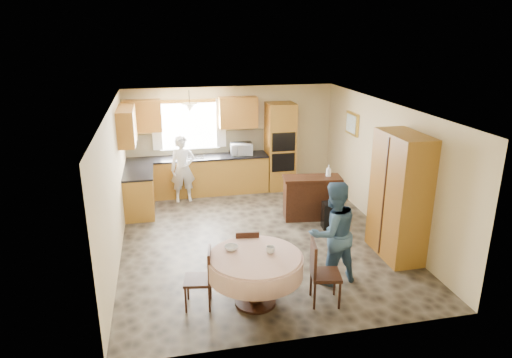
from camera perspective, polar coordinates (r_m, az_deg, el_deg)
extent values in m
cube|color=brown|center=(8.74, 0.19, -7.40)|extent=(5.00, 6.00, 0.01)
cube|color=white|center=(7.98, 0.20, 8.98)|extent=(5.00, 6.00, 0.01)
cube|color=#D0BA85|center=(11.12, -3.12, 5.09)|extent=(5.00, 0.02, 2.50)
cube|color=#D0BA85|center=(5.60, 6.85, -8.91)|extent=(5.00, 0.02, 2.50)
cube|color=#D0BA85|center=(8.14, -17.26, -0.75)|extent=(0.02, 6.00, 2.50)
cube|color=#D0BA85|center=(9.12, 15.74, 1.42)|extent=(0.02, 6.00, 2.50)
cube|color=white|center=(10.91, -8.36, 6.55)|extent=(1.40, 0.03, 1.10)
cube|color=white|center=(10.83, -12.33, 6.51)|extent=(0.22, 0.02, 1.15)
cube|color=white|center=(10.93, -4.40, 6.98)|extent=(0.22, 0.02, 1.15)
cube|color=#B2832F|center=(10.95, -7.19, 0.36)|extent=(3.30, 0.60, 0.88)
cube|color=black|center=(10.82, -7.29, 2.68)|extent=(3.30, 0.64, 0.04)
cube|color=#B2832F|center=(10.08, -14.38, -1.70)|extent=(0.60, 1.20, 0.88)
cube|color=black|center=(9.94, -14.58, 0.79)|extent=(0.64, 1.20, 0.04)
cube|color=beige|center=(11.03, -7.49, 4.47)|extent=(3.30, 0.02, 0.55)
cube|color=#BD812F|center=(10.70, -14.04, 7.66)|extent=(0.85, 0.33, 0.72)
cube|color=#BD812F|center=(10.85, -2.25, 8.33)|extent=(0.90, 0.33, 0.72)
cube|color=#BD812F|center=(9.70, -15.86, 6.43)|extent=(0.33, 1.20, 0.72)
cube|color=#B2832F|center=(11.10, 3.03, 4.06)|extent=(0.66, 0.62, 2.12)
cube|color=black|center=(10.76, 3.49, 4.64)|extent=(0.56, 0.01, 0.45)
cube|color=black|center=(10.89, 3.44, 2.08)|extent=(0.56, 0.01, 0.45)
cone|color=beige|center=(10.35, -8.30, 8.84)|extent=(0.36, 0.36, 0.18)
cube|color=#391A0F|center=(9.55, 6.95, -2.49)|extent=(1.24, 0.64, 0.85)
cube|color=black|center=(9.20, 9.50, -4.50)|extent=(0.41, 0.31, 0.53)
cube|color=#B2832F|center=(8.10, 17.50, -2.07)|extent=(0.57, 1.14, 2.18)
cylinder|color=#391A0F|center=(6.68, -0.09, -12.69)|extent=(0.20, 0.20, 0.71)
cylinder|color=#391A0F|center=(6.86, -0.09, -15.08)|extent=(0.60, 0.60, 0.04)
cylinder|color=beige|center=(6.49, -0.09, -9.71)|extent=(1.30, 1.30, 0.05)
cylinder|color=beige|center=(6.56, -0.09, -10.79)|extent=(1.36, 1.36, 0.28)
cube|color=#391A0F|center=(6.65, -7.28, -12.43)|extent=(0.44, 0.44, 0.05)
cube|color=#391A0F|center=(6.52, -5.82, -10.57)|extent=(0.10, 0.37, 0.46)
cylinder|color=#391A0F|center=(6.62, -8.54, -14.86)|extent=(0.03, 0.03, 0.39)
cylinder|color=#391A0F|center=(6.64, -5.61, -14.62)|extent=(0.03, 0.03, 0.39)
cylinder|color=#391A0F|center=(6.90, -8.74, -13.38)|extent=(0.03, 0.03, 0.39)
cylinder|color=#391A0F|center=(6.92, -5.95, -13.16)|extent=(0.03, 0.03, 0.39)
cube|color=#391A0F|center=(7.29, -1.16, -9.42)|extent=(0.42, 0.42, 0.04)
cube|color=#391A0F|center=(7.03, -1.07, -8.33)|extent=(0.36, 0.08, 0.45)
cylinder|color=#391A0F|center=(7.23, -2.17, -11.59)|extent=(0.03, 0.03, 0.38)
cylinder|color=#391A0F|center=(7.29, 0.37, -11.33)|extent=(0.03, 0.03, 0.38)
cylinder|color=#391A0F|center=(7.51, -2.61, -10.39)|extent=(0.03, 0.03, 0.38)
cylinder|color=#391A0F|center=(7.56, -0.17, -10.15)|extent=(0.03, 0.03, 0.38)
cube|color=#391A0F|center=(6.74, 8.70, -11.77)|extent=(0.48, 0.48, 0.05)
cube|color=#391A0F|center=(6.58, 7.19, -9.84)|extent=(0.11, 0.39, 0.49)
cylinder|color=#391A0F|center=(6.66, 7.68, -14.43)|extent=(0.04, 0.04, 0.42)
cylinder|color=#391A0F|center=(6.78, 10.59, -13.97)|extent=(0.04, 0.04, 0.42)
cylinder|color=#391A0F|center=(6.94, 6.68, -12.90)|extent=(0.04, 0.04, 0.42)
cylinder|color=#391A0F|center=(7.06, 9.48, -12.50)|extent=(0.04, 0.04, 0.42)
cube|color=gold|center=(10.32, 11.93, 6.79)|extent=(0.05, 0.59, 0.49)
cube|color=silver|center=(10.31, 11.78, 6.79)|extent=(0.01, 0.49, 0.39)
imported|color=silver|center=(10.86, -1.84, 3.76)|extent=(0.54, 0.38, 0.28)
imported|color=silver|center=(10.45, -9.13, 1.27)|extent=(0.59, 0.41, 1.54)
imported|color=#365777|center=(7.11, 9.58, -6.67)|extent=(0.91, 0.77, 1.65)
imported|color=#B2B2B2|center=(9.33, 5.77, -0.02)|extent=(0.21, 0.21, 0.05)
imported|color=silver|center=(9.48, 9.05, 0.90)|extent=(0.14, 0.14, 0.29)
imported|color=#B2B2B2|center=(6.51, 1.81, -8.85)|extent=(0.13, 0.13, 0.10)
imported|color=#B2B2B2|center=(6.62, -3.11, -8.60)|extent=(0.21, 0.21, 0.06)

